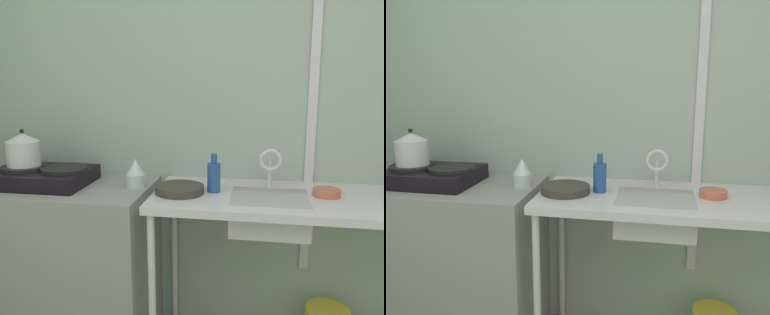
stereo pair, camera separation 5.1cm
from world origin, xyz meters
The scene contains 12 objects.
wall_back centered at (0.00, 1.92, 1.33)m, with size 4.41×0.10×2.67m, color #99A99A.
wall_metal_strip centered at (0.32, 1.86, 1.47)m, with size 0.05×0.01×2.13m, color silver.
counter_concrete centered at (-1.12, 1.57, 0.46)m, with size 1.18×0.59×0.92m, color gray.
counter_sink centered at (0.41, 1.57, 0.85)m, with size 1.79×0.59×0.92m.
stove centered at (-1.11, 1.57, 0.96)m, with size 0.49×0.39×0.10m.
pot_on_left_burner centered at (-1.22, 1.57, 1.11)m, with size 0.18×0.18×0.20m.
percolator centered at (-0.60, 1.61, 0.99)m, with size 0.10×0.10×0.15m.
sink_basin centered at (0.11, 1.54, 0.84)m, with size 0.38×0.34×0.16m, color silver.
faucet centered at (0.11, 1.70, 1.06)m, with size 0.12×0.07×0.21m.
frying_pan centered at (-0.35, 1.53, 0.94)m, with size 0.25×0.25×0.04m, color #373129.
small_bowl_on_drainboard centered at (0.38, 1.60, 0.94)m, with size 0.13×0.13×0.04m, color #BE5D4B.
bottle_by_sink centered at (-0.18, 1.58, 1.00)m, with size 0.07×0.07×0.20m.
Camera 1 is at (0.05, -0.39, 1.50)m, focal length 37.49 mm.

